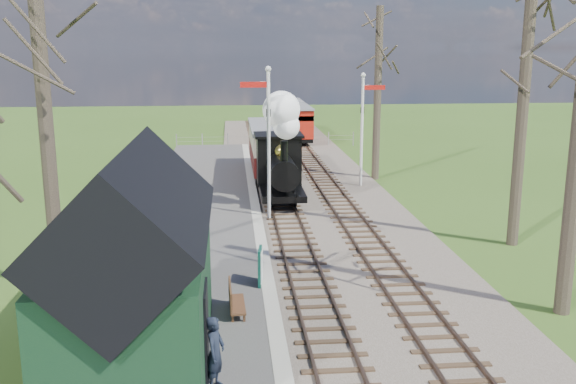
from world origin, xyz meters
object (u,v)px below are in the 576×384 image
person (215,353)px  red_carriage_b (289,115)px  coach (272,148)px  bench (234,300)px  red_carriage_a (296,123)px  sign_board (260,266)px  semaphore_far (364,121)px  station_shed (135,270)px  locomotive (281,155)px  semaphore_near (267,133)px

person → red_carriage_b: bearing=11.2°
coach → bench: 18.64m
red_carriage_a → red_carriage_b: size_ratio=1.00×
red_carriage_a → sign_board: size_ratio=4.79×
semaphore_far → coach: semaphore_far is taller
station_shed → locomotive: bearing=73.8°
semaphore_near → semaphore_far: bearing=49.4°
red_carriage_b → person: size_ratio=3.39×
sign_board → semaphore_near: bearing=85.1°
coach → station_shed: bearing=-101.7°
station_shed → coach: size_ratio=0.79×
station_shed → bench: bearing=48.1°
coach → person: (-2.60, -22.20, -0.70)m
red_carriage_a → person: bearing=-98.5°
semaphore_near → locomotive: semaphore_near is taller
station_shed → sign_board: bearing=56.5°
red_carriage_b → bench: bearing=-97.5°
red_carriage_a → person: (-5.20, -34.84, -0.55)m
bench → sign_board: bearing=68.5°
semaphore_near → coach: size_ratio=0.78×
semaphore_near → red_carriage_a: bearing=81.1°
semaphore_far → coach: 5.46m
locomotive → red_carriage_b: 24.37m
semaphore_far → locomotive: bearing=-143.3°
red_carriage_a → red_carriage_b: bearing=90.0°
locomotive → red_carriage_b: size_ratio=0.96×
red_carriage_b → sign_board: bearing=-96.6°
sign_board → red_carriage_b: bearing=83.4°
station_shed → locomotive: 15.34m
semaphore_far → person: (-6.97, -19.40, -2.39)m
semaphore_far → sign_board: 15.07m
bench → semaphore_near: bearing=81.5°
coach → red_carriage_a: size_ratio=1.54×
locomotive → red_carriage_a: locomotive is taller
station_shed → bench: (2.08, 2.32, -1.71)m
locomotive → bench: locomotive is taller
station_shed → semaphore_far: (8.67, 18.00, 1.08)m
sign_board → person: 5.86m
red_carriage_a → sign_board: 29.39m
red_carriage_a → locomotive: bearing=-97.9°
semaphore_near → red_carriage_a: (3.37, 21.44, -2.11)m
red_carriage_b → semaphore_far: bearing=-85.2°
sign_board → bench: 2.17m
station_shed → person: 2.56m
red_carriage_a → bench: bearing=-98.8°
locomotive → person: size_ratio=3.27×
bench → red_carriage_b: bearing=82.5°
semaphore_far → red_carriage_a: size_ratio=1.10×
station_shed → semaphore_far: semaphore_far is taller
red_carriage_b → person: (-5.20, -40.34, -0.55)m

